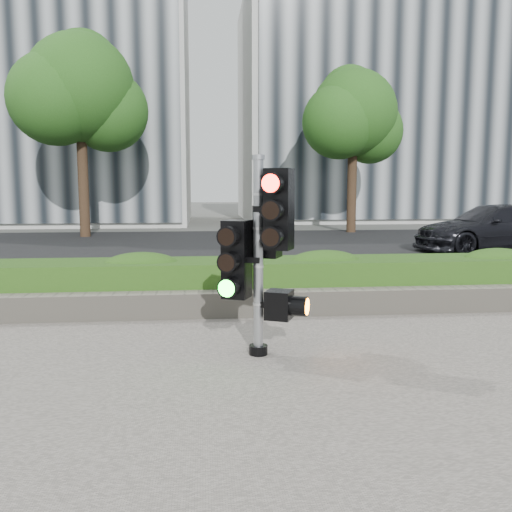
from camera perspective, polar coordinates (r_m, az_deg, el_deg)
ground at (r=5.60m, az=-2.21°, el=-11.17°), size 120.00×120.00×0.00m
sidewalk at (r=3.33m, az=0.62°, el=-24.61°), size 16.00×11.00×0.03m
road at (r=15.41m, az=-4.43°, el=0.66°), size 60.00×13.00×0.02m
curb at (r=8.64m, az=-3.47°, el=-4.19°), size 60.00×0.25×0.12m
stone_wall at (r=7.38m, az=-3.10°, el=-5.04°), size 12.00×0.32×0.34m
hedge at (r=7.99m, az=-3.32°, el=-2.86°), size 12.00×1.00×0.68m
building_left at (r=30.16m, az=-23.41°, el=17.62°), size 16.00×9.00×15.00m
building_right at (r=32.62m, az=15.21°, el=14.45°), size 18.00×10.00×12.00m
tree_left at (r=20.57m, az=-18.08°, el=16.06°), size 4.61×4.03×7.34m
tree_right at (r=21.82m, az=10.14°, el=14.27°), size 4.10×3.58×6.53m
traffic_signal at (r=5.56m, az=0.62°, el=1.05°), size 0.77×0.65×2.06m
car_dark at (r=16.35m, az=23.62°, el=2.74°), size 4.61×2.38×1.28m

